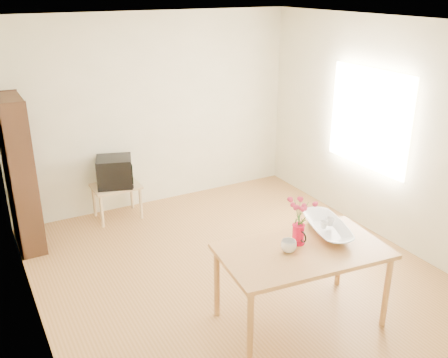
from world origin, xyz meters
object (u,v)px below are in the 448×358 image
pitcher (298,235)px  television (114,171)px  bowl (328,209)px  mug (289,246)px  table (302,257)px

pitcher → television: pitcher is taller
pitcher → television: (-0.83, 2.82, -0.18)m
bowl → television: (-1.22, 2.76, -0.32)m
pitcher → bowl: size_ratio=0.42×
television → mug: bearing=-59.0°
pitcher → bowl: bowl is taller
table → bowl: 0.54m
table → television: television is taller
table → television: bearing=111.7°
pitcher → bowl: bearing=10.7°
table → mug: (-0.14, 0.02, 0.13)m
mug → television: bearing=-76.7°
mug → television: (-0.67, 2.90, -0.15)m
table → bowl: bowl is taller
television → bowl: bearing=-48.2°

